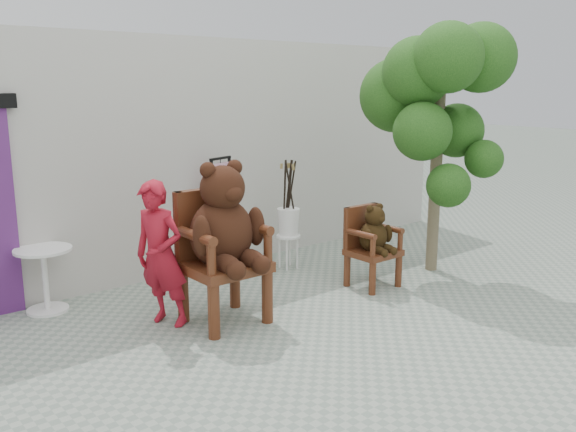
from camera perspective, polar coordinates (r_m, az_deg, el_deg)
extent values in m
plane|color=gray|center=(6.37, 5.45, -10.10)|extent=(60.00, 60.00, 0.00)
cube|color=#BBB7AF|center=(8.42, -9.48, 5.81)|extent=(9.00, 1.00, 3.00)
cylinder|color=#421D0E|center=(5.97, -6.95, -8.88)|extent=(0.12, 0.12, 0.55)
cylinder|color=#421D0E|center=(6.44, -9.79, -7.38)|extent=(0.12, 0.12, 0.55)
cylinder|color=#421D0E|center=(6.32, -1.95, -7.59)|extent=(0.12, 0.12, 0.55)
cylinder|color=#421D0E|center=(6.76, -5.00, -6.28)|extent=(0.12, 0.12, 0.55)
cube|color=#421D0E|center=(6.26, -5.97, -4.70)|extent=(0.78, 0.71, 0.10)
cube|color=#421D0E|center=(6.41, -7.57, -0.57)|extent=(0.74, 0.10, 0.71)
cylinder|color=#421D0E|center=(6.24, -10.19, -1.00)|extent=(0.10, 0.10, 0.71)
cylinder|color=#421D0E|center=(5.79, -7.19, -3.93)|extent=(0.09, 0.09, 0.32)
cylinder|color=#421D0E|center=(5.99, -8.74, -1.82)|extent=(0.10, 0.68, 0.10)
cylinder|color=#421D0E|center=(6.59, -5.08, -0.16)|extent=(0.10, 0.10, 0.71)
cylinder|color=#421D0E|center=(6.16, -1.89, -2.85)|extent=(0.09, 0.09, 0.32)
cylinder|color=#421D0E|center=(6.35, -3.51, -0.90)|extent=(0.10, 0.68, 0.10)
ellipsoid|color=black|center=(6.20, -6.23, -1.62)|extent=(0.68, 0.58, 0.71)
sphere|color=black|center=(6.08, -6.15, 2.62)|extent=(0.45, 0.45, 0.45)
ellipsoid|color=black|center=(5.94, -5.18, 2.08)|extent=(0.20, 0.16, 0.16)
sphere|color=black|center=(5.98, -7.52, 4.29)|extent=(0.16, 0.16, 0.16)
sphere|color=black|center=(6.15, -5.02, 4.56)|extent=(0.16, 0.16, 0.16)
ellipsoid|color=black|center=(5.90, -8.06, -1.87)|extent=(0.16, 0.23, 0.41)
ellipsoid|color=black|center=(5.94, -5.73, -4.55)|extent=(0.20, 0.40, 0.20)
sphere|color=black|center=(5.82, -4.85, -5.11)|extent=(0.19, 0.19, 0.19)
ellipsoid|color=black|center=(6.25, -3.03, -0.97)|extent=(0.16, 0.23, 0.41)
ellipsoid|color=black|center=(6.10, -3.44, -4.05)|extent=(0.20, 0.40, 0.20)
sphere|color=black|center=(5.98, -2.54, -4.59)|extent=(0.19, 0.19, 0.19)
cylinder|color=#421D0E|center=(7.21, 7.90, -5.83)|extent=(0.08, 0.08, 0.39)
cylinder|color=#421D0E|center=(7.48, 5.54, -5.10)|extent=(0.08, 0.08, 0.39)
cylinder|color=#421D0E|center=(7.54, 10.30, -5.10)|extent=(0.08, 0.08, 0.39)
cylinder|color=#421D0E|center=(7.80, 7.96, -4.43)|extent=(0.08, 0.08, 0.39)
cube|color=#421D0E|center=(7.44, 7.98, -3.39)|extent=(0.56, 0.51, 0.07)
cube|color=#421D0E|center=(7.51, 6.83, -0.91)|extent=(0.53, 0.07, 0.51)
cylinder|color=#421D0E|center=(7.34, 5.52, -1.18)|extent=(0.07, 0.07, 0.51)
cylinder|color=#421D0E|center=(7.09, 7.94, -2.88)|extent=(0.06, 0.06, 0.23)
cylinder|color=#421D0E|center=(7.20, 6.75, -1.67)|extent=(0.07, 0.48, 0.07)
cylinder|color=#421D0E|center=(7.68, 8.07, -0.65)|extent=(0.07, 0.07, 0.51)
cylinder|color=#421D0E|center=(7.45, 10.46, -2.25)|extent=(0.06, 0.06, 0.23)
cylinder|color=#421D0E|center=(7.55, 9.28, -1.10)|extent=(0.07, 0.48, 0.07)
ellipsoid|color=black|center=(7.40, 7.97, -1.93)|extent=(0.37, 0.31, 0.39)
sphere|color=black|center=(7.33, 8.13, -0.03)|extent=(0.25, 0.25, 0.25)
ellipsoid|color=black|center=(7.27, 8.70, -0.29)|extent=(0.11, 0.09, 0.09)
sphere|color=black|center=(7.25, 7.66, 0.69)|extent=(0.09, 0.09, 0.09)
sphere|color=black|center=(7.37, 8.57, 0.86)|extent=(0.09, 0.09, 0.09)
ellipsoid|color=black|center=(7.21, 7.50, -2.06)|extent=(0.09, 0.12, 0.22)
ellipsoid|color=black|center=(7.26, 8.47, -3.23)|extent=(0.11, 0.22, 0.11)
sphere|color=black|center=(7.21, 8.98, -3.46)|extent=(0.10, 0.10, 0.10)
ellipsoid|color=black|center=(7.47, 9.33, -1.63)|extent=(0.09, 0.12, 0.22)
ellipsoid|color=black|center=(7.38, 9.31, -3.02)|extent=(0.11, 0.22, 0.11)
sphere|color=black|center=(7.33, 9.81, -3.24)|extent=(0.10, 0.10, 0.10)
imported|color=maroon|center=(6.17, -11.77, -3.62)|extent=(0.56, 0.65, 1.51)
cylinder|color=white|center=(7.00, -21.97, -2.94)|extent=(0.60, 0.60, 0.03)
cylinder|color=white|center=(7.09, -21.75, -5.60)|extent=(0.06, 0.06, 0.68)
cylinder|color=white|center=(7.19, -21.54, -8.14)|extent=(0.44, 0.44, 0.03)
cube|color=black|center=(7.76, -7.06, -0.25)|extent=(0.04, 0.04, 1.50)
cube|color=black|center=(8.04, -5.42, 0.21)|extent=(0.04, 0.04, 1.50)
cube|color=black|center=(7.78, -6.35, 5.39)|extent=(0.39, 0.15, 0.03)
cube|color=black|center=(8.08, -6.11, -5.01)|extent=(0.54, 0.47, 0.06)
cube|color=#C98AA7|center=(7.82, -6.24, 3.06)|extent=(0.36, 0.15, 0.52)
cylinder|color=black|center=(7.78, -6.35, 5.17)|extent=(0.01, 0.01, 0.08)
cylinder|color=white|center=(8.09, 0.04, -1.91)|extent=(0.32, 0.32, 0.03)
cylinder|color=white|center=(8.26, 0.12, -3.18)|extent=(0.03, 0.03, 0.44)
cylinder|color=white|center=(8.16, -0.80, -3.38)|extent=(0.03, 0.03, 0.44)
cylinder|color=white|center=(8.03, -0.04, -3.63)|extent=(0.03, 0.03, 0.44)
cylinder|color=white|center=(8.14, 0.88, -3.43)|extent=(0.03, 0.03, 0.44)
cylinder|color=black|center=(7.98, -0.31, 2.40)|extent=(0.11, 0.10, 0.80)
cylinder|color=olive|center=(7.94, -0.63, 4.69)|extent=(0.04, 0.04, 0.08)
cylinder|color=black|center=(8.02, 0.03, 2.45)|extent=(0.09, 0.07, 0.80)
cylinder|color=olive|center=(8.00, 0.02, 4.75)|extent=(0.04, 0.04, 0.07)
cylinder|color=black|center=(7.98, -0.31, 2.41)|extent=(0.12, 0.09, 0.80)
cylinder|color=olive|center=(7.94, -0.61, 4.70)|extent=(0.04, 0.04, 0.08)
cylinder|color=black|center=(8.01, 0.15, 2.45)|extent=(0.06, 0.08, 0.80)
cylinder|color=olive|center=(7.99, 0.21, 4.74)|extent=(0.04, 0.04, 0.07)
cylinder|color=black|center=(7.93, 0.24, 2.34)|extent=(0.18, 0.04, 0.79)
cylinder|color=olive|center=(7.83, 0.48, 4.59)|extent=(0.05, 0.04, 0.08)
cylinder|color=black|center=(8.00, 0.30, 2.43)|extent=(0.04, 0.18, 0.79)
cylinder|color=olive|center=(8.00, 0.61, 4.74)|extent=(0.04, 0.05, 0.08)
cylinder|color=brown|center=(8.10, 13.67, 4.15)|extent=(0.15, 0.15, 2.65)
sphere|color=#14390F|center=(7.51, 12.46, 7.74)|extent=(0.71, 0.71, 0.71)
sphere|color=#14390F|center=(7.93, 17.61, 13.94)|extent=(0.84, 0.84, 0.84)
sphere|color=#14390F|center=(8.08, 10.13, 11.05)|extent=(0.95, 0.95, 0.95)
sphere|color=#14390F|center=(7.73, 12.02, 13.05)|extent=(0.86, 0.86, 0.86)
sphere|color=#14390F|center=(8.14, 15.49, 7.72)|extent=(0.69, 0.69, 0.69)
sphere|color=#14390F|center=(7.49, 14.74, 14.16)|extent=(0.82, 0.82, 0.82)
sphere|color=#14390F|center=(7.82, 12.65, 12.80)|extent=(0.69, 0.69, 0.69)
sphere|color=#14390F|center=(7.53, 14.77, 2.78)|extent=(0.53, 0.53, 0.53)
sphere|color=#14390F|center=(7.91, 17.86, 5.11)|extent=(0.47, 0.47, 0.47)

